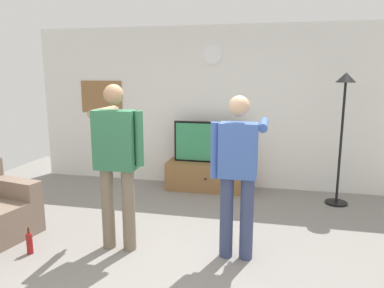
{
  "coord_description": "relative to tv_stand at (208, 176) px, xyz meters",
  "views": [
    {
      "loc": [
        0.96,
        -3.19,
        1.93
      ],
      "look_at": [
        -0.02,
        1.2,
        1.05
      ],
      "focal_mm": 34.07,
      "sensor_mm": 36.0,
      "label": 1
    }
  ],
  "objects": [
    {
      "name": "ground_plane",
      "position": [
        0.05,
        -2.6,
        -0.23
      ],
      "size": [
        8.4,
        8.4,
        0.0
      ],
      "primitive_type": "plane",
      "color": "gray"
    },
    {
      "name": "back_wall",
      "position": [
        0.05,
        0.35,
        1.12
      ],
      "size": [
        6.4,
        0.1,
        2.7
      ],
      "primitive_type": "cube",
      "color": "silver",
      "rests_on": "ground_plane"
    },
    {
      "name": "tv_stand",
      "position": [
        0.0,
        0.0,
        0.0
      ],
      "size": [
        1.38,
        0.51,
        0.46
      ],
      "color": "olive",
      "rests_on": "ground_plane"
    },
    {
      "name": "television",
      "position": [
        0.0,
        0.05,
        0.57
      ],
      "size": [
        1.17,
        0.07,
        0.68
      ],
      "color": "black",
      "rests_on": "tv_stand"
    },
    {
      "name": "wall_clock",
      "position": [
        0.0,
        0.29,
        1.99
      ],
      "size": [
        0.32,
        0.03,
        0.32
      ],
      "primitive_type": "cylinder",
      "rotation": [
        1.57,
        0.0,
        0.0
      ],
      "color": "white"
    },
    {
      "name": "framed_picture",
      "position": [
        -2.01,
        0.3,
        1.28
      ],
      "size": [
        0.77,
        0.04,
        0.57
      ],
      "primitive_type": "cube",
      "color": "olive"
    },
    {
      "name": "floor_lamp",
      "position": [
        2.0,
        -0.25,
        1.15
      ],
      "size": [
        0.32,
        0.32,
        1.94
      ],
      "color": "black",
      "rests_on": "ground_plane"
    },
    {
      "name": "person_standing_nearer_lamp",
      "position": [
        -0.6,
        -2.25,
        0.81
      ],
      "size": [
        0.62,
        0.78,
        1.82
      ],
      "color": "#7A6B56",
      "rests_on": "ground_plane"
    },
    {
      "name": "person_standing_nearer_couch",
      "position": [
        0.69,
        -2.17,
        0.74
      ],
      "size": [
        0.56,
        0.78,
        1.71
      ],
      "color": "#384266",
      "rests_on": "ground_plane"
    },
    {
      "name": "beverage_bottle",
      "position": [
        -1.5,
        -2.6,
        -0.11
      ],
      "size": [
        0.07,
        0.07,
        0.3
      ],
      "color": "maroon",
      "rests_on": "ground_plane"
    }
  ]
}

